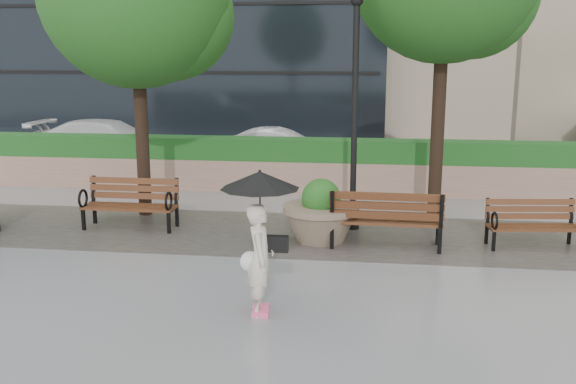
# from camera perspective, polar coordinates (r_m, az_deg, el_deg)

# --- Properties ---
(ground) EXTENTS (100.00, 100.00, 0.00)m
(ground) POSITION_cam_1_polar(r_m,az_deg,el_deg) (9.63, 4.12, -8.80)
(ground) COLOR gray
(ground) RESTS_ON ground
(cobble_strip) EXTENTS (28.00, 3.20, 0.01)m
(cobble_strip) POSITION_cam_1_polar(r_m,az_deg,el_deg) (12.47, 4.96, -3.86)
(cobble_strip) COLOR #383330
(cobble_strip) RESTS_ON ground
(hedge_wall) EXTENTS (24.00, 0.80, 1.35)m
(hedge_wall) POSITION_cam_1_polar(r_m,az_deg,el_deg) (16.22, 5.65, 2.26)
(hedge_wall) COLOR tan
(hedge_wall) RESTS_ON ground
(asphalt_street) EXTENTS (40.00, 7.00, 0.00)m
(asphalt_street) POSITION_cam_1_polar(r_m,az_deg,el_deg) (20.28, 6.00, 2.34)
(asphalt_street) COLOR black
(asphalt_street) RESTS_ON ground
(bench_1) EXTENTS (1.87, 0.76, 0.99)m
(bench_1) POSITION_cam_1_polar(r_m,az_deg,el_deg) (13.23, -13.81, -1.93)
(bench_1) COLOR #5D301B
(bench_1) RESTS_ON ground
(bench_2) EXTENTS (2.02, 0.85, 1.07)m
(bench_2) POSITION_cam_1_polar(r_m,az_deg,el_deg) (11.74, 8.66, -3.39)
(bench_2) COLOR #5D301B
(bench_2) RESTS_ON ground
(bench_3) EXTENTS (1.67, 0.82, 0.86)m
(bench_3) POSITION_cam_1_polar(r_m,az_deg,el_deg) (12.40, 20.90, -3.53)
(bench_3) COLOR #5D301B
(bench_3) RESTS_ON ground
(planter_left) EXTENTS (1.42, 1.42, 1.19)m
(planter_left) POSITION_cam_1_polar(r_m,az_deg,el_deg) (11.97, 2.95, -2.23)
(planter_left) COLOR #7F6B56
(planter_left) RESTS_ON ground
(lamppost) EXTENTS (0.28, 0.28, 4.54)m
(lamppost) POSITION_cam_1_polar(r_m,az_deg,el_deg) (12.60, 5.91, 5.63)
(lamppost) COLOR black
(lamppost) RESTS_ON ground
(car_left) EXTENTS (4.89, 2.02, 1.41)m
(car_left) POSITION_cam_1_polar(r_m,az_deg,el_deg) (21.07, -15.60, 4.27)
(car_left) COLOR silver
(car_left) RESTS_ON ground
(car_right) EXTENTS (3.69, 1.40, 1.20)m
(car_right) POSITION_cam_1_polar(r_m,az_deg,el_deg) (19.81, -0.81, 3.93)
(car_right) COLOR silver
(car_right) RESTS_ON ground
(pedestrian) EXTENTS (1.06, 1.06, 1.94)m
(pedestrian) POSITION_cam_1_polar(r_m,az_deg,el_deg) (8.49, -2.51, -3.27)
(pedestrian) COLOR silver
(pedestrian) RESTS_ON ground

